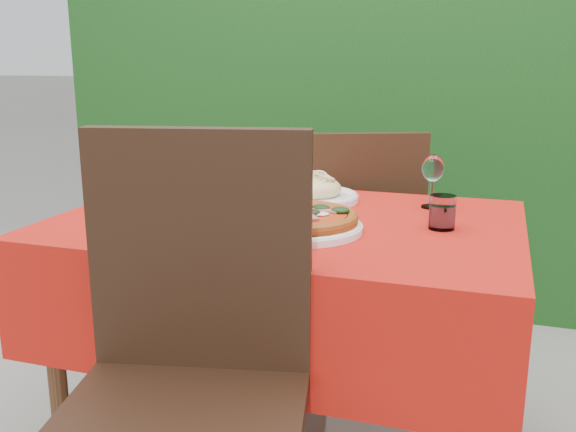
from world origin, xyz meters
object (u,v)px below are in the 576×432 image
(pasta_plate, at_px, (315,192))
(steel_ramekin, at_px, (170,183))
(water_glass, at_px, (442,214))
(chair_far, at_px, (361,236))
(fork, at_px, (171,209))
(chair_near, at_px, (189,358))
(pizza_plate, at_px, (301,221))
(wine_glass, at_px, (433,171))

(pasta_plate, relative_size, steel_ramekin, 3.37)
(water_glass, distance_m, steel_ramekin, 0.96)
(pasta_plate, bearing_deg, chair_far, 80.33)
(fork, height_order, steel_ramekin, steel_ramekin)
(chair_near, distance_m, fork, 0.67)
(pizza_plate, distance_m, steel_ramekin, 0.70)
(water_glass, bearing_deg, steel_ramekin, 164.72)
(pizza_plate, xyz_separation_m, steel_ramekin, (-0.58, 0.39, -0.01))
(chair_near, height_order, fork, chair_near)
(chair_far, relative_size, fork, 4.52)
(chair_far, xyz_separation_m, water_glass, (0.34, -0.61, 0.26))
(pasta_plate, xyz_separation_m, steel_ramekin, (-0.52, 0.04, -0.01))
(water_glass, relative_size, steel_ramekin, 1.11)
(chair_near, height_order, chair_far, chair_near)
(wine_glass, height_order, steel_ramekin, wine_glass)
(chair_far, bearing_deg, wine_glass, 105.10)
(pasta_plate, relative_size, wine_glass, 1.71)
(chair_far, relative_size, water_glass, 10.42)
(chair_near, bearing_deg, wine_glass, 53.13)
(pasta_plate, bearing_deg, wine_glass, 3.26)
(pizza_plate, height_order, water_glass, water_glass)
(wine_glass, bearing_deg, chair_far, 127.15)
(chair_far, height_order, pizza_plate, chair_far)
(water_glass, distance_m, fork, 0.77)
(pizza_plate, distance_m, wine_glass, 0.48)
(chair_far, distance_m, water_glass, 0.74)
(steel_ramekin, bearing_deg, wine_glass, -1.24)
(fork, bearing_deg, pizza_plate, -3.49)
(chair_far, relative_size, steel_ramekin, 11.54)
(pasta_plate, distance_m, steel_ramekin, 0.52)
(pasta_plate, distance_m, water_glass, 0.46)
(chair_near, relative_size, steel_ramekin, 13.00)
(pizza_plate, bearing_deg, pasta_plate, 100.15)
(water_glass, bearing_deg, chair_far, 118.87)
(chair_far, bearing_deg, fork, 34.39)
(pasta_plate, relative_size, fork, 1.32)
(pizza_plate, xyz_separation_m, wine_glass, (0.29, 0.37, 0.08))
(chair_near, bearing_deg, chair_far, 73.12)
(fork, bearing_deg, water_glass, 12.09)
(water_glass, bearing_deg, pasta_plate, 152.10)
(chair_near, bearing_deg, fork, 108.41)
(pasta_plate, height_order, steel_ramekin, pasta_plate)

